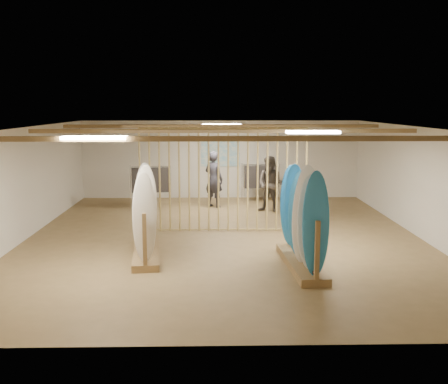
{
  "coord_description": "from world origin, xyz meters",
  "views": [
    {
      "loc": [
        -0.28,
        -12.91,
        3.34
      ],
      "look_at": [
        0.0,
        0.0,
        1.2
      ],
      "focal_mm": 42.0,
      "sensor_mm": 36.0,
      "label": 1
    }
  ],
  "objects_px": {
    "rack_left": "(146,225)",
    "rack_right": "(302,233)",
    "clothing_rack_b": "(261,177)",
    "shopper_b": "(271,181)",
    "clothing_rack_a": "(150,180)",
    "shopper_a": "(214,175)"
  },
  "relations": [
    {
      "from": "shopper_b",
      "to": "rack_right",
      "type": "bearing_deg",
      "value": -61.8
    },
    {
      "from": "clothing_rack_b",
      "to": "clothing_rack_a",
      "type": "bearing_deg",
      "value": -174.42
    },
    {
      "from": "rack_right",
      "to": "shopper_b",
      "type": "relative_size",
      "value": 1.31
    },
    {
      "from": "rack_left",
      "to": "rack_right",
      "type": "distance_m",
      "value": 3.46
    },
    {
      "from": "rack_right",
      "to": "shopper_b",
      "type": "xyz_separation_m",
      "value": [
        -0.03,
        5.7,
        0.29
      ]
    },
    {
      "from": "clothing_rack_a",
      "to": "shopper_b",
      "type": "distance_m",
      "value": 3.98
    },
    {
      "from": "rack_left",
      "to": "shopper_a",
      "type": "xyz_separation_m",
      "value": [
        1.53,
        5.7,
        0.35
      ]
    },
    {
      "from": "shopper_a",
      "to": "rack_right",
      "type": "bearing_deg",
      "value": 141.98
    },
    {
      "from": "rack_left",
      "to": "rack_right",
      "type": "xyz_separation_m",
      "value": [
        3.34,
        -0.9,
        0.02
      ]
    },
    {
      "from": "rack_left",
      "to": "clothing_rack_b",
      "type": "distance_m",
      "value": 7.38
    },
    {
      "from": "rack_right",
      "to": "rack_left",
      "type": "bearing_deg",
      "value": 161.51
    },
    {
      "from": "shopper_b",
      "to": "rack_left",
      "type": "bearing_deg",
      "value": -96.75
    },
    {
      "from": "clothing_rack_a",
      "to": "clothing_rack_b",
      "type": "xyz_separation_m",
      "value": [
        3.74,
        0.96,
        -0.03
      ]
    },
    {
      "from": "rack_left",
      "to": "shopper_a",
      "type": "bearing_deg",
      "value": 68.79
    },
    {
      "from": "rack_left",
      "to": "clothing_rack_b",
      "type": "bearing_deg",
      "value": 58.32
    },
    {
      "from": "rack_left",
      "to": "shopper_b",
      "type": "xyz_separation_m",
      "value": [
        3.32,
        4.79,
        0.31
      ]
    },
    {
      "from": "clothing_rack_a",
      "to": "shopper_a",
      "type": "bearing_deg",
      "value": -7.7
    },
    {
      "from": "clothing_rack_b",
      "to": "shopper_b",
      "type": "height_order",
      "value": "shopper_b"
    },
    {
      "from": "clothing_rack_b",
      "to": "shopper_b",
      "type": "relative_size",
      "value": 0.67
    },
    {
      "from": "rack_left",
      "to": "rack_right",
      "type": "relative_size",
      "value": 0.98
    },
    {
      "from": "clothing_rack_a",
      "to": "shopper_b",
      "type": "bearing_deg",
      "value": -20.88
    },
    {
      "from": "clothing_rack_b",
      "to": "shopper_b",
      "type": "distance_m",
      "value": 1.87
    }
  ]
}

